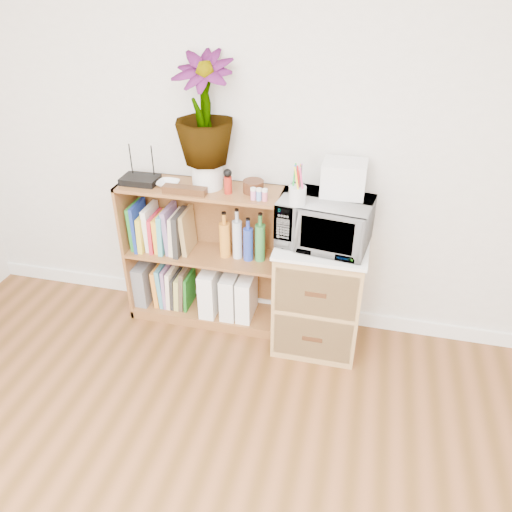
% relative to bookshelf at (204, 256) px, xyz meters
% --- Properties ---
extents(skirting_board, '(4.00, 0.02, 0.10)m').
position_rel_bookshelf_xyz_m(skirting_board, '(0.35, 0.14, -0.42)').
color(skirting_board, white).
rests_on(skirting_board, ground).
extents(bookshelf, '(1.00, 0.30, 0.95)m').
position_rel_bookshelf_xyz_m(bookshelf, '(0.00, 0.00, 0.00)').
color(bookshelf, brown).
rests_on(bookshelf, ground).
extents(wicker_unit, '(0.50, 0.45, 0.70)m').
position_rel_bookshelf_xyz_m(wicker_unit, '(0.75, -0.08, -0.12)').
color(wicker_unit, '#9E7542').
rests_on(wicker_unit, ground).
extents(microwave, '(0.53, 0.40, 0.27)m').
position_rel_bookshelf_xyz_m(microwave, '(0.75, -0.08, 0.38)').
color(microwave, silver).
rests_on(microwave, wicker_unit).
extents(pen_cup, '(0.09, 0.09, 0.10)m').
position_rel_bookshelf_xyz_m(pen_cup, '(0.60, -0.18, 0.57)').
color(pen_cup, silver).
rests_on(pen_cup, microwave).
extents(small_appliance, '(0.23, 0.20, 0.19)m').
position_rel_bookshelf_xyz_m(small_appliance, '(0.83, 0.01, 0.61)').
color(small_appliance, silver).
rests_on(small_appliance, microwave).
extents(router, '(0.22, 0.15, 0.04)m').
position_rel_bookshelf_xyz_m(router, '(-0.37, -0.02, 0.49)').
color(router, black).
rests_on(router, bookshelf).
extents(white_bowl, '(0.13, 0.13, 0.03)m').
position_rel_bookshelf_xyz_m(white_bowl, '(-0.19, -0.03, 0.49)').
color(white_bowl, white).
rests_on(white_bowl, bookshelf).
extents(plant_pot, '(0.18, 0.18, 0.15)m').
position_rel_bookshelf_xyz_m(plant_pot, '(0.04, 0.02, 0.55)').
color(plant_pot, silver).
rests_on(plant_pot, bookshelf).
extents(potted_plant, '(0.34, 0.34, 0.60)m').
position_rel_bookshelf_xyz_m(potted_plant, '(0.04, 0.02, 0.93)').
color(potted_plant, '#397930').
rests_on(potted_plant, plant_pot).
extents(trinket_box, '(0.26, 0.06, 0.04)m').
position_rel_bookshelf_xyz_m(trinket_box, '(-0.06, -0.10, 0.50)').
color(trinket_box, '#391D0F').
rests_on(trinket_box, bookshelf).
extents(kokeshi_doll, '(0.04, 0.04, 0.10)m').
position_rel_bookshelf_xyz_m(kokeshi_doll, '(0.18, -0.04, 0.53)').
color(kokeshi_doll, maroon).
rests_on(kokeshi_doll, bookshelf).
extents(wooden_bowl, '(0.12, 0.12, 0.07)m').
position_rel_bookshelf_xyz_m(wooden_bowl, '(0.32, 0.01, 0.51)').
color(wooden_bowl, '#3C1D10').
rests_on(wooden_bowl, bookshelf).
extents(paint_jars, '(0.11, 0.04, 0.06)m').
position_rel_bookshelf_xyz_m(paint_jars, '(0.38, -0.09, 0.50)').
color(paint_jars, '#CE7296').
rests_on(paint_jars, bookshelf).
extents(file_box, '(0.09, 0.23, 0.29)m').
position_rel_bookshelf_xyz_m(file_box, '(-0.44, 0.00, -0.26)').
color(file_box, slate).
rests_on(file_box, bookshelf).
extents(magazine_holder_left, '(0.10, 0.26, 0.32)m').
position_rel_bookshelf_xyz_m(magazine_holder_left, '(0.04, -0.01, -0.24)').
color(magazine_holder_left, white).
rests_on(magazine_holder_left, bookshelf).
extents(magazine_holder_mid, '(0.10, 0.24, 0.30)m').
position_rel_bookshelf_xyz_m(magazine_holder_mid, '(0.17, -0.01, -0.25)').
color(magazine_holder_mid, white).
rests_on(magazine_holder_mid, bookshelf).
extents(magazine_holder_right, '(0.09, 0.24, 0.30)m').
position_rel_bookshelf_xyz_m(magazine_holder_right, '(0.28, -0.01, -0.26)').
color(magazine_holder_right, white).
rests_on(magazine_holder_right, bookshelf).
extents(cookbooks, '(0.38, 0.20, 0.31)m').
position_rel_bookshelf_xyz_m(cookbooks, '(-0.28, 0.00, 0.16)').
color(cookbooks, '#217D28').
rests_on(cookbooks, bookshelf).
extents(liquor_bottles, '(0.29, 0.07, 0.32)m').
position_rel_bookshelf_xyz_m(liquor_bottles, '(0.25, 0.00, 0.17)').
color(liquor_bottles, orange).
rests_on(liquor_bottles, bookshelf).
extents(lower_books, '(0.25, 0.19, 0.30)m').
position_rel_bookshelf_xyz_m(lower_books, '(-0.23, 0.00, -0.27)').
color(lower_books, orange).
rests_on(lower_books, bookshelf).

